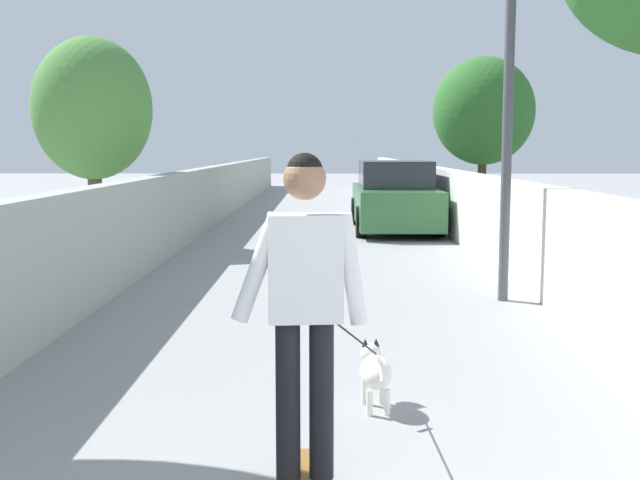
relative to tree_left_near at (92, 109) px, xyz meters
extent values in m
plane|color=gray|center=(1.00, -4.26, -2.53)|extent=(80.00, 80.00, 0.00)
cube|color=#999E93|center=(-1.00, -1.55, -1.84)|extent=(48.00, 0.30, 1.37)
cube|color=silver|center=(-1.00, -6.97, -1.84)|extent=(48.00, 0.30, 1.36)
cylinder|color=brown|center=(0.00, 0.00, -1.58)|extent=(0.26, 0.26, 1.89)
ellipsoid|color=#4C843D|center=(0.00, 0.00, 0.02)|extent=(2.18, 2.18, 2.61)
cylinder|color=#473523|center=(6.00, -8.40, -1.53)|extent=(0.22, 0.22, 1.98)
ellipsoid|color=#2D6628|center=(6.00, -8.40, 0.24)|extent=(2.63, 2.63, 2.78)
cylinder|color=#4C4C51|center=(-5.24, -6.42, -0.29)|extent=(0.12, 0.12, 4.47)
cube|color=brown|center=(-10.52, -4.17, -2.45)|extent=(0.81, 0.27, 0.02)
cylinder|color=beige|center=(-10.25, -4.08, -2.50)|extent=(0.06, 0.04, 0.06)
cylinder|color=beige|center=(-10.23, -4.22, -2.50)|extent=(0.06, 0.04, 0.06)
cylinder|color=black|center=(-10.53, -4.08, -2.02)|extent=(0.14, 0.14, 0.85)
cylinder|color=black|center=(-10.51, -4.26, -2.02)|extent=(0.14, 0.14, 0.85)
cube|color=white|center=(-10.52, -4.17, -1.31)|extent=(0.25, 0.40, 0.55)
cylinder|color=white|center=(-10.54, -3.93, -1.31)|extent=(0.11, 0.29, 0.58)
cylinder|color=white|center=(-10.50, -4.41, -1.32)|extent=(0.11, 0.18, 0.59)
sphere|color=#9E7051|center=(-10.52, -4.17, -0.86)|extent=(0.22, 0.22, 0.22)
sphere|color=black|center=(-10.52, -4.17, -0.82)|extent=(0.19, 0.19, 0.19)
ellipsoid|color=white|center=(-9.19, -4.63, -2.26)|extent=(0.39, 0.25, 0.22)
sphere|color=white|center=(-8.94, -4.61, -2.19)|extent=(0.15, 0.15, 0.15)
cone|color=black|center=(-8.94, -4.57, -2.11)|extent=(0.05, 0.05, 0.06)
cone|color=black|center=(-8.94, -4.65, -2.11)|extent=(0.05, 0.05, 0.06)
cylinder|color=white|center=(-9.07, -4.56, -2.44)|extent=(0.04, 0.04, 0.18)
cylinder|color=white|center=(-9.06, -4.68, -2.44)|extent=(0.04, 0.04, 0.18)
cylinder|color=white|center=(-9.31, -4.58, -2.44)|extent=(0.04, 0.04, 0.18)
cylinder|color=white|center=(-9.30, -4.70, -2.44)|extent=(0.04, 0.04, 0.18)
cylinder|color=white|center=(-9.43, -4.65, -2.18)|extent=(0.14, 0.04, 0.13)
cylinder|color=black|center=(-9.85, -4.40, -1.80)|extent=(1.34, 0.47, 0.66)
cube|color=#336B38|center=(2.74, -5.82, -1.97)|extent=(4.39, 1.70, 0.80)
cube|color=#262B33|center=(2.74, -5.82, -1.29)|extent=(2.28, 1.50, 0.60)
cylinder|color=black|center=(4.10, -5.03, -2.21)|extent=(0.64, 0.22, 0.64)
cylinder|color=black|center=(4.10, -6.61, -2.21)|extent=(0.64, 0.22, 0.64)
cylinder|color=black|center=(1.38, -5.03, -2.21)|extent=(0.64, 0.22, 0.64)
cylinder|color=black|center=(1.38, -6.61, -2.21)|extent=(0.64, 0.22, 0.64)
camera|label=1|loc=(-14.48, -4.27, -0.70)|focal=43.78mm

